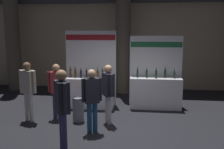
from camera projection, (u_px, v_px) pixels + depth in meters
The scene contains 10 objects.
ground_plane at pixel (111, 130), 6.49m from camera, with size 29.26×29.26×0.00m, color black.
hall_colonnade at pixel (124, 10), 10.58m from camera, with size 14.63×1.32×6.96m.
exhibitor_booth_0 at pixel (90, 89), 8.41m from camera, with size 1.74×0.66×2.56m.
exhibitor_booth_1 at pixel (155, 89), 8.34m from camera, with size 1.77×0.66×2.39m.
trash_bin at pixel (78, 109), 7.08m from camera, with size 0.32×0.32×0.70m.
visitor_1 at pixel (92, 96), 6.20m from camera, with size 0.48×0.34×1.63m.
visitor_2 at pixel (62, 102), 5.25m from camera, with size 0.42×0.50×1.77m.
visitor_4 at pixel (108, 89), 6.84m from camera, with size 0.39×0.50×1.65m.
visitor_5 at pixel (28, 86), 6.99m from camera, with size 0.54×0.37×1.71m.
visitor_9 at pixel (57, 87), 7.22m from camera, with size 0.49×0.30×1.62m.
Camera 1 is at (0.74, -6.09, 2.57)m, focal length 39.90 mm.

